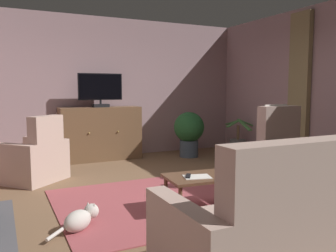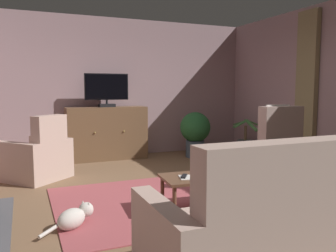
{
  "view_description": "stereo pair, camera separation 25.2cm",
  "coord_description": "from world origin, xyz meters",
  "px_view_note": "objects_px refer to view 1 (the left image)",
  "views": [
    {
      "loc": [
        -2.03,
        -4.08,
        1.39
      ],
      "look_at": [
        0.02,
        0.18,
        0.89
      ],
      "focal_mm": 37.34,
      "sensor_mm": 36.0,
      "label": 1
    },
    {
      "loc": [
        -1.8,
        -4.18,
        1.39
      ],
      "look_at": [
        0.02,
        0.18,
        0.89
      ],
      "focal_mm": 37.34,
      "sensor_mm": 36.0,
      "label": 2
    }
  ],
  "objects_px": {
    "tv_cabinet": "(101,135)",
    "potted_plant_leafy_by_curtain": "(238,145)",
    "tv_remote": "(188,176)",
    "television": "(100,89)",
    "potted_plant_on_hearth_side": "(189,131)",
    "armchair_in_far_corner": "(292,168)",
    "folded_newspaper": "(197,177)",
    "sofa_floral": "(298,227)",
    "armchair_facing_sofa": "(33,160)",
    "cat": "(80,219)",
    "coffee_table": "(206,179)"
  },
  "relations": [
    {
      "from": "tv_cabinet",
      "to": "television",
      "type": "xyz_separation_m",
      "value": [
        0.0,
        -0.05,
        0.89
      ]
    },
    {
      "from": "television",
      "to": "sofa_floral",
      "type": "distance_m",
      "value": 4.88
    },
    {
      "from": "potted_plant_leafy_by_curtain",
      "to": "cat",
      "type": "xyz_separation_m",
      "value": [
        -3.89,
        -2.62,
        -0.09
      ]
    },
    {
      "from": "tv_remote",
      "to": "armchair_facing_sofa",
      "type": "xyz_separation_m",
      "value": [
        -1.46,
        2.21,
        -0.1
      ]
    },
    {
      "from": "tv_remote",
      "to": "armchair_facing_sofa",
      "type": "bearing_deg",
      "value": -112.94
    },
    {
      "from": "television",
      "to": "tv_remote",
      "type": "distance_m",
      "value": 3.42
    },
    {
      "from": "cat",
      "to": "armchair_facing_sofa",
      "type": "bearing_deg",
      "value": 96.76
    },
    {
      "from": "tv_remote",
      "to": "television",
      "type": "bearing_deg",
      "value": -144.43
    },
    {
      "from": "armchair_facing_sofa",
      "to": "potted_plant_on_hearth_side",
      "type": "xyz_separation_m",
      "value": [
        3.06,
        0.64,
        0.22
      ]
    },
    {
      "from": "sofa_floral",
      "to": "armchair_facing_sofa",
      "type": "bearing_deg",
      "value": 113.18
    },
    {
      "from": "tv_cabinet",
      "to": "potted_plant_on_hearth_side",
      "type": "xyz_separation_m",
      "value": [
        1.72,
        -0.48,
        0.04
      ]
    },
    {
      "from": "tv_cabinet",
      "to": "armchair_in_far_corner",
      "type": "height_order",
      "value": "armchair_in_far_corner"
    },
    {
      "from": "armchair_in_far_corner",
      "to": "potted_plant_on_hearth_side",
      "type": "distance_m",
      "value": 2.84
    },
    {
      "from": "television",
      "to": "tv_remote",
      "type": "xyz_separation_m",
      "value": [
        0.11,
        -3.28,
        -0.97
      ]
    },
    {
      "from": "tv_cabinet",
      "to": "armchair_in_far_corner",
      "type": "relative_size",
      "value": 1.32
    },
    {
      "from": "armchair_facing_sofa",
      "to": "potted_plant_leafy_by_curtain",
      "type": "height_order",
      "value": "armchair_facing_sofa"
    },
    {
      "from": "tv_remote",
      "to": "potted_plant_leafy_by_curtain",
      "type": "relative_size",
      "value": 0.17
    },
    {
      "from": "potted_plant_leafy_by_curtain",
      "to": "potted_plant_on_hearth_side",
      "type": "bearing_deg",
      "value": 169.54
    },
    {
      "from": "armchair_in_far_corner",
      "to": "cat",
      "type": "bearing_deg",
      "value": 179.61
    },
    {
      "from": "tv_cabinet",
      "to": "sofa_floral",
      "type": "distance_m",
      "value": 4.82
    },
    {
      "from": "tv_cabinet",
      "to": "folded_newspaper",
      "type": "xyz_separation_m",
      "value": [
        0.2,
        -3.37,
        -0.09
      ]
    },
    {
      "from": "tv_remote",
      "to": "armchair_in_far_corner",
      "type": "height_order",
      "value": "armchair_in_far_corner"
    },
    {
      "from": "tv_cabinet",
      "to": "potted_plant_on_hearth_side",
      "type": "height_order",
      "value": "tv_cabinet"
    },
    {
      "from": "tv_cabinet",
      "to": "potted_plant_leafy_by_curtain",
      "type": "xyz_separation_m",
      "value": [
        2.8,
        -0.68,
        -0.3
      ]
    },
    {
      "from": "coffee_table",
      "to": "armchair_facing_sofa",
      "type": "relative_size",
      "value": 0.82
    },
    {
      "from": "tv_cabinet",
      "to": "sofa_floral",
      "type": "xyz_separation_m",
      "value": [
        0.23,
        -4.82,
        -0.15
      ]
    },
    {
      "from": "folded_newspaper",
      "to": "armchair_facing_sofa",
      "type": "xyz_separation_m",
      "value": [
        -1.55,
        2.25,
        -0.09
      ]
    },
    {
      "from": "tv_cabinet",
      "to": "sofa_floral",
      "type": "bearing_deg",
      "value": -87.21
    },
    {
      "from": "potted_plant_on_hearth_side",
      "to": "sofa_floral",
      "type": "bearing_deg",
      "value": -108.84
    },
    {
      "from": "tv_cabinet",
      "to": "television",
      "type": "distance_m",
      "value": 0.89
    },
    {
      "from": "sofa_floral",
      "to": "tv_cabinet",
      "type": "bearing_deg",
      "value": 92.79
    },
    {
      "from": "folded_newspaper",
      "to": "sofa_floral",
      "type": "distance_m",
      "value": 1.45
    },
    {
      "from": "television",
      "to": "tv_remote",
      "type": "bearing_deg",
      "value": -88.05
    },
    {
      "from": "coffee_table",
      "to": "armchair_facing_sofa",
      "type": "xyz_separation_m",
      "value": [
        -1.68,
        2.23,
        -0.04
      ]
    },
    {
      "from": "folded_newspaper",
      "to": "cat",
      "type": "xyz_separation_m",
      "value": [
        -1.29,
        0.08,
        -0.3
      ]
    },
    {
      "from": "sofa_floral",
      "to": "potted_plant_leafy_by_curtain",
      "type": "distance_m",
      "value": 4.87
    },
    {
      "from": "coffee_table",
      "to": "folded_newspaper",
      "type": "height_order",
      "value": "folded_newspaper"
    },
    {
      "from": "potted_plant_on_hearth_side",
      "to": "tv_cabinet",
      "type": "bearing_deg",
      "value": 164.42
    },
    {
      "from": "folded_newspaper",
      "to": "cat",
      "type": "height_order",
      "value": "folded_newspaper"
    },
    {
      "from": "sofa_floral",
      "to": "cat",
      "type": "bearing_deg",
      "value": 131.08
    },
    {
      "from": "cat",
      "to": "tv_cabinet",
      "type": "bearing_deg",
      "value": 71.71
    },
    {
      "from": "sofa_floral",
      "to": "armchair_in_far_corner",
      "type": "relative_size",
      "value": 1.74
    },
    {
      "from": "armchair_facing_sofa",
      "to": "cat",
      "type": "relative_size",
      "value": 2.04
    },
    {
      "from": "armchair_in_far_corner",
      "to": "potted_plant_on_hearth_side",
      "type": "relative_size",
      "value": 1.28
    },
    {
      "from": "armchair_facing_sofa",
      "to": "potted_plant_on_hearth_side",
      "type": "bearing_deg",
      "value": 11.85
    },
    {
      "from": "folded_newspaper",
      "to": "potted_plant_on_hearth_side",
      "type": "relative_size",
      "value": 0.32
    },
    {
      "from": "television",
      "to": "potted_plant_leafy_by_curtain",
      "type": "bearing_deg",
      "value": -12.59
    },
    {
      "from": "potted_plant_on_hearth_side",
      "to": "armchair_in_far_corner",
      "type": "bearing_deg",
      "value": -90.59
    },
    {
      "from": "folded_newspaper",
      "to": "potted_plant_leafy_by_curtain",
      "type": "xyz_separation_m",
      "value": [
        2.6,
        2.69,
        -0.21
      ]
    },
    {
      "from": "cat",
      "to": "coffee_table",
      "type": "bearing_deg",
      "value": -2.0
    }
  ]
}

